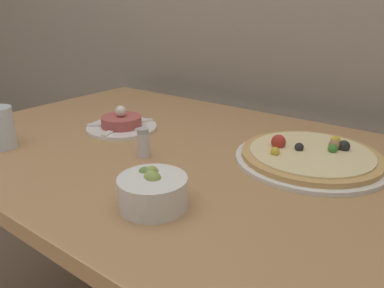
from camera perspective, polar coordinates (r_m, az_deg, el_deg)
The scene contains 5 objects.
dining_table at distance 0.97m, azimuth 0.72°, elevation -6.17°, with size 1.45×0.87×0.74m.
pizza_plate at distance 0.92m, azimuth 17.59°, elevation -1.77°, with size 0.35×0.35×0.05m.
tartare_plate at distance 1.12m, azimuth -10.67°, elevation 3.00°, with size 0.20×0.20×0.07m.
small_bowl at distance 0.69m, azimuth -6.01°, elevation -7.09°, with size 0.13×0.13×0.07m.
salt_shaker at distance 0.91m, azimuth -7.42°, elevation 0.17°, with size 0.03×0.03×0.07m.
Camera 1 is at (0.51, -0.26, 1.09)m, focal length 35.00 mm.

